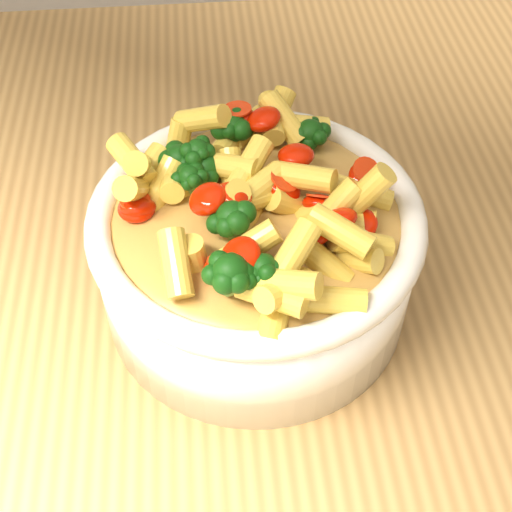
{
  "coord_description": "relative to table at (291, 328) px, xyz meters",
  "views": [
    {
      "loc": [
        -0.07,
        -0.38,
        1.32
      ],
      "look_at": [
        -0.04,
        -0.04,
        0.95
      ],
      "focal_mm": 50.0,
      "sensor_mm": 36.0,
      "label": 1
    }
  ],
  "objects": [
    {
      "name": "pasta_salad",
      "position": [
        -0.04,
        -0.04,
        0.21
      ],
      "size": [
        0.18,
        0.18,
        0.04
      ],
      "color": "#FFD850",
      "rests_on": "serving_bowl"
    },
    {
      "name": "serving_bowl",
      "position": [
        -0.04,
        -0.04,
        0.15
      ],
      "size": [
        0.23,
        0.23,
        0.1
      ],
      "color": "white",
      "rests_on": "table"
    },
    {
      "name": "table",
      "position": [
        0.0,
        0.0,
        0.0
      ],
      "size": [
        1.2,
        0.8,
        0.9
      ],
      "color": "tan",
      "rests_on": "ground"
    }
  ]
}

